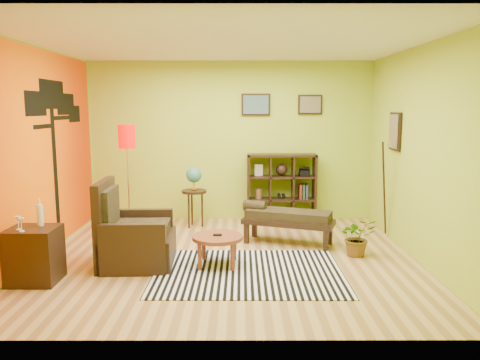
{
  "coord_description": "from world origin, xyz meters",
  "views": [
    {
      "loc": [
        0.16,
        -6.05,
        2.0
      ],
      "look_at": [
        0.17,
        0.07,
        1.05
      ],
      "focal_mm": 35.0,
      "sensor_mm": 36.0,
      "label": 1
    }
  ],
  "objects_px": {
    "side_cabinet": "(34,255)",
    "potted_plant": "(357,241)",
    "coffee_table": "(218,240)",
    "armchair": "(132,239)",
    "bench": "(286,217)",
    "cube_shelf": "(282,188)",
    "floor_lamp": "(127,147)",
    "globe_table": "(194,182)"
  },
  "relations": [
    {
      "from": "floor_lamp",
      "to": "cube_shelf",
      "type": "bearing_deg",
      "value": 22.08
    },
    {
      "from": "coffee_table",
      "to": "floor_lamp",
      "type": "xyz_separation_m",
      "value": [
        -1.43,
        1.34,
        1.07
      ]
    },
    {
      "from": "armchair",
      "to": "globe_table",
      "type": "distance_m",
      "value": 2.08
    },
    {
      "from": "coffee_table",
      "to": "potted_plant",
      "type": "height_order",
      "value": "coffee_table"
    },
    {
      "from": "globe_table",
      "to": "bench",
      "type": "relative_size",
      "value": 0.72
    },
    {
      "from": "coffee_table",
      "to": "floor_lamp",
      "type": "distance_m",
      "value": 2.23
    },
    {
      "from": "armchair",
      "to": "floor_lamp",
      "type": "distance_m",
      "value": 1.72
    },
    {
      "from": "side_cabinet",
      "to": "bench",
      "type": "bearing_deg",
      "value": 26.92
    },
    {
      "from": "coffee_table",
      "to": "armchair",
      "type": "relative_size",
      "value": 0.59
    },
    {
      "from": "coffee_table",
      "to": "cube_shelf",
      "type": "bearing_deg",
      "value": 66.21
    },
    {
      "from": "floor_lamp",
      "to": "potted_plant",
      "type": "distance_m",
      "value": 3.65
    },
    {
      "from": "potted_plant",
      "to": "coffee_table",
      "type": "bearing_deg",
      "value": -167.82
    },
    {
      "from": "side_cabinet",
      "to": "potted_plant",
      "type": "distance_m",
      "value": 4.09
    },
    {
      "from": "floor_lamp",
      "to": "coffee_table",
      "type": "bearing_deg",
      "value": -43.17
    },
    {
      "from": "coffee_table",
      "to": "side_cabinet",
      "type": "distance_m",
      "value": 2.16
    },
    {
      "from": "coffee_table",
      "to": "cube_shelf",
      "type": "height_order",
      "value": "cube_shelf"
    },
    {
      "from": "armchair",
      "to": "side_cabinet",
      "type": "relative_size",
      "value": 1.14
    },
    {
      "from": "armchair",
      "to": "bench",
      "type": "height_order",
      "value": "armchair"
    },
    {
      "from": "armchair",
      "to": "cube_shelf",
      "type": "xyz_separation_m",
      "value": [
        2.12,
        2.29,
        0.27
      ]
    },
    {
      "from": "side_cabinet",
      "to": "potted_plant",
      "type": "bearing_deg",
      "value": 13.63
    },
    {
      "from": "floor_lamp",
      "to": "cube_shelf",
      "type": "relative_size",
      "value": 1.45
    },
    {
      "from": "armchair",
      "to": "globe_table",
      "type": "height_order",
      "value": "armchair"
    },
    {
      "from": "floor_lamp",
      "to": "cube_shelf",
      "type": "height_order",
      "value": "floor_lamp"
    },
    {
      "from": "bench",
      "to": "globe_table",
      "type": "bearing_deg",
      "value": 145.53
    },
    {
      "from": "side_cabinet",
      "to": "cube_shelf",
      "type": "xyz_separation_m",
      "value": [
        3.11,
        2.89,
        0.27
      ]
    },
    {
      "from": "floor_lamp",
      "to": "bench",
      "type": "height_order",
      "value": "floor_lamp"
    },
    {
      "from": "floor_lamp",
      "to": "globe_table",
      "type": "distance_m",
      "value": 1.31
    },
    {
      "from": "coffee_table",
      "to": "side_cabinet",
      "type": "relative_size",
      "value": 0.67
    },
    {
      "from": "floor_lamp",
      "to": "potted_plant",
      "type": "xyz_separation_m",
      "value": [
        3.31,
        -0.93,
        -1.21
      ]
    },
    {
      "from": "side_cabinet",
      "to": "cube_shelf",
      "type": "height_order",
      "value": "cube_shelf"
    },
    {
      "from": "globe_table",
      "to": "bench",
      "type": "height_order",
      "value": "globe_table"
    },
    {
      "from": "globe_table",
      "to": "bench",
      "type": "distance_m",
      "value": 1.8
    },
    {
      "from": "bench",
      "to": "potted_plant",
      "type": "xyz_separation_m",
      "value": [
        0.92,
        -0.59,
        -0.19
      ]
    },
    {
      "from": "side_cabinet",
      "to": "cube_shelf",
      "type": "relative_size",
      "value": 0.8
    },
    {
      "from": "armchair",
      "to": "bench",
      "type": "xyz_separation_m",
      "value": [
        2.06,
        0.95,
        0.06
      ]
    },
    {
      "from": "floor_lamp",
      "to": "armchair",
      "type": "bearing_deg",
      "value": -75.51
    },
    {
      "from": "coffee_table",
      "to": "armchair",
      "type": "bearing_deg",
      "value": 177.53
    },
    {
      "from": "bench",
      "to": "side_cabinet",
      "type": "bearing_deg",
      "value": -153.08
    },
    {
      "from": "cube_shelf",
      "to": "bench",
      "type": "height_order",
      "value": "cube_shelf"
    },
    {
      "from": "floor_lamp",
      "to": "side_cabinet",
      "type": "bearing_deg",
      "value": -109.13
    },
    {
      "from": "side_cabinet",
      "to": "potted_plant",
      "type": "relative_size",
      "value": 1.81
    },
    {
      "from": "cube_shelf",
      "to": "floor_lamp",
      "type": "bearing_deg",
      "value": -157.92
    }
  ]
}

